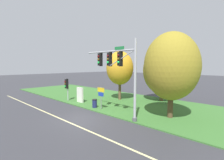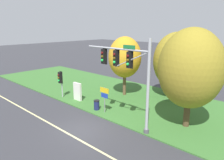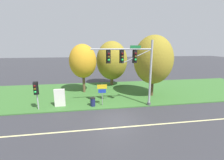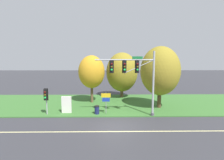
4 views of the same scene
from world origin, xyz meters
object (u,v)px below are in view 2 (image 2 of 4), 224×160
Objects in this scene: info_kiosk at (77,92)px; trash_bin at (97,105)px; tree_behind_signpost at (191,69)px; route_sign_post at (105,95)px; tree_nearest_road at (125,57)px; pedestrian_signal_near_kerb at (60,79)px; traffic_signal_mast at (127,69)px; tree_left_of_mast at (176,61)px.

info_kiosk is 2.04× the size of trash_bin.
route_sign_post is at bearing -159.67° from tree_behind_signpost.
pedestrian_signal_near_kerb is at bearing -128.69° from tree_nearest_road.
traffic_signal_mast is at bearing -8.25° from info_kiosk.
info_kiosk is at bearing 174.69° from route_sign_post.
tree_nearest_road is 0.86× the size of tree_behind_signpost.
traffic_signal_mast is at bearing -48.79° from tree_nearest_road.
tree_nearest_road is 5.60m from tree_left_of_mast.
traffic_signal_mast is 0.97× the size of tree_left_of_mast.
tree_nearest_road is 3.49× the size of info_kiosk.
tree_behind_signpost reaches higher than tree_left_of_mast.
traffic_signal_mast is 9.39m from tree_left_of_mast.
tree_left_of_mast is (8.94, 8.92, 1.93)m from pedestrian_signal_near_kerb.
tree_behind_signpost is 11.94m from info_kiosk.
traffic_signal_mast is 4.37m from route_sign_post.
pedestrian_signal_near_kerb is 1.23× the size of route_sign_post.
route_sign_post is at bearing -5.31° from info_kiosk.
route_sign_post is 0.31× the size of tree_behind_signpost.
tree_nearest_road is at bearing 162.16° from tree_behind_signpost.
info_kiosk is (-6.88, -8.24, -3.08)m from tree_left_of_mast.
pedestrian_signal_near_kerb is 0.41× the size of tree_left_of_mast.
route_sign_post is at bearing -105.37° from tree_left_of_mast.
traffic_signal_mast reaches higher than info_kiosk.
trash_bin is at bearing -111.36° from tree_left_of_mast.
tree_nearest_road reaches higher than pedestrian_signal_near_kerb.
pedestrian_signal_near_kerb is 7.47m from tree_nearest_road.
tree_left_of_mast reaches higher than traffic_signal_mast.
info_kiosk is (-4.50, 0.42, -0.69)m from route_sign_post.
tree_behind_signpost is (6.68, 2.47, 3.00)m from route_sign_post.
tree_left_of_mast is 7.68× the size of trash_bin.
info_kiosk is at bearing -129.85° from tree_left_of_mast.
tree_nearest_road is 7.13× the size of trash_bin.
tree_behind_signpost is at bearing -55.19° from tree_left_of_mast.
tree_nearest_road is at bearing 51.31° from pedestrian_signal_near_kerb.
route_sign_post is (6.56, 0.27, -0.47)m from pedestrian_signal_near_kerb.
trash_bin is at bearing 171.21° from traffic_signal_mast.
tree_nearest_road is 0.93× the size of tree_left_of_mast.
tree_left_of_mast reaches higher than pedestrian_signal_near_kerb.
trash_bin is (1.07, -5.34, -3.85)m from tree_nearest_road.
tree_left_of_mast reaches higher than route_sign_post.
pedestrian_signal_near_kerb is 0.44× the size of tree_nearest_road.
traffic_signal_mast is 8.53m from info_kiosk.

